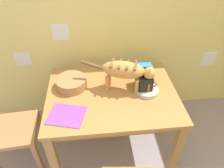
% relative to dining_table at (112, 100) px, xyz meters
% --- Properties ---
extents(wall_rear, '(4.37, 0.11, 2.50)m').
position_rel_dining_table_xyz_m(wall_rear, '(-0.03, 0.62, 0.60)').
color(wall_rear, '#F1DD7A').
rests_on(wall_rear, ground_plane).
extents(dining_table, '(1.18, 0.90, 0.74)m').
position_rel_dining_table_xyz_m(dining_table, '(0.00, 0.00, 0.00)').
color(dining_table, '#AF7C41').
rests_on(dining_table, ground_plane).
extents(cat, '(0.64, 0.26, 0.29)m').
position_rel_dining_table_xyz_m(cat, '(0.12, 0.03, 0.30)').
color(cat, '#CE8E46').
rests_on(cat, dining_table).
extents(saucer_bowl, '(0.21, 0.21, 0.04)m').
position_rel_dining_table_xyz_m(saucer_bowl, '(0.32, -0.03, 0.11)').
color(saucer_bowl, '#B5BAA5').
rests_on(saucer_bowl, dining_table).
extents(coffee_mug, '(0.12, 0.08, 0.09)m').
position_rel_dining_table_xyz_m(coffee_mug, '(0.32, -0.03, 0.17)').
color(coffee_mug, '#D23B34').
rests_on(coffee_mug, saucer_bowl).
extents(magazine, '(0.34, 0.30, 0.01)m').
position_rel_dining_table_xyz_m(magazine, '(-0.40, -0.24, 0.09)').
color(magazine, purple).
rests_on(magazine, dining_table).
extents(book_stack, '(0.20, 0.15, 0.08)m').
position_rel_dining_table_xyz_m(book_stack, '(0.35, 0.30, 0.13)').
color(book_stack, '#51A056').
rests_on(book_stack, dining_table).
extents(wicker_basket, '(0.28, 0.28, 0.09)m').
position_rel_dining_table_xyz_m(wicker_basket, '(-0.37, 0.12, 0.14)').
color(wicker_basket, '#AD7848').
rests_on(wicker_basket, dining_table).
extents(toaster, '(0.12, 0.20, 0.18)m').
position_rel_dining_table_xyz_m(toaster, '(0.30, 0.03, 0.18)').
color(toaster, black).
rests_on(toaster, dining_table).
extents(wooden_chair_near, '(0.45, 0.45, 0.95)m').
position_rel_dining_table_xyz_m(wooden_chair_near, '(-0.97, -0.10, -0.18)').
color(wooden_chair_near, '#AE7748').
rests_on(wooden_chair_near, ground_plane).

